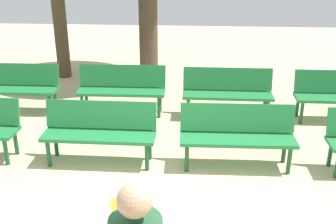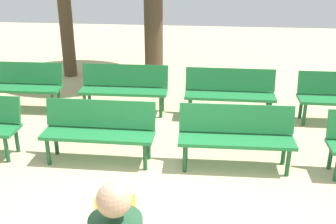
{
  "view_description": "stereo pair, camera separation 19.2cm",
  "coord_description": "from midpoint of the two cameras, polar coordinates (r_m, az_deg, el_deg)",
  "views": [
    {
      "loc": [
        0.39,
        -3.69,
        2.98
      ],
      "look_at": [
        0.0,
        2.13,
        0.55
      ],
      "focal_mm": 44.02,
      "sensor_mm": 36.0,
      "label": 1
    },
    {
      "loc": [
        0.59,
        -3.68,
        2.98
      ],
      "look_at": [
        0.0,
        2.13,
        0.55
      ],
      "focal_mm": 44.02,
      "sensor_mm": 36.0,
      "label": 2
    }
  ],
  "objects": [
    {
      "name": "bench_r0_c2",
      "position": [
        5.83,
        8.64,
        -2.8
      ],
      "size": [
        1.61,
        0.51,
        0.87
      ],
      "rotation": [
        0.0,
        0.0,
        0.02
      ],
      "color": "#1E7238",
      "rests_on": "ground_plane"
    },
    {
      "name": "bench_r1_c0",
      "position": [
        8.22,
        -21.03,
        3.54
      ],
      "size": [
        1.61,
        0.5,
        0.87
      ],
      "rotation": [
        0.0,
        0.0,
        0.01
      ],
      "color": "#1E7238",
      "rests_on": "ground_plane"
    },
    {
      "name": "bench_r1_c1",
      "position": [
        7.64,
        -7.14,
        3.53
      ],
      "size": [
        1.61,
        0.51,
        0.87
      ],
      "rotation": [
        0.0,
        0.0,
        0.02
      ],
      "color": "#1E7238",
      "rests_on": "ground_plane"
    },
    {
      "name": "bench_r0_c1",
      "position": [
        5.96,
        -10.34,
        -2.31
      ],
      "size": [
        1.6,
        0.49,
        0.87
      ],
      "rotation": [
        0.0,
        0.0,
        -0.01
      ],
      "color": "#1E7238",
      "rests_on": "ground_plane"
    },
    {
      "name": "bench_r1_c2",
      "position": [
        7.47,
        7.51,
        3.05
      ],
      "size": [
        1.6,
        0.48,
        0.87
      ],
      "rotation": [
        0.0,
        0.0,
        0.0
      ],
      "color": "#1E7238",
      "rests_on": "ground_plane"
    }
  ]
}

